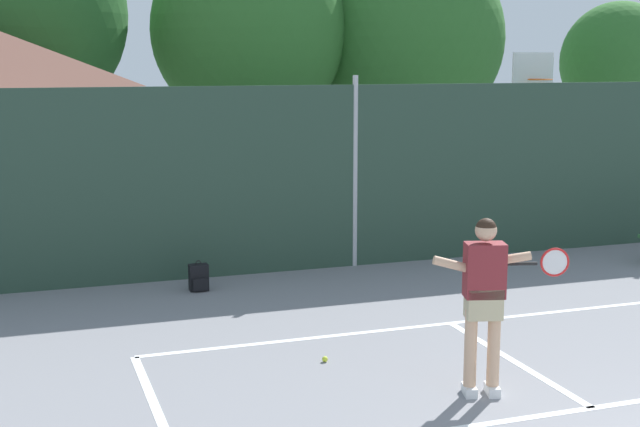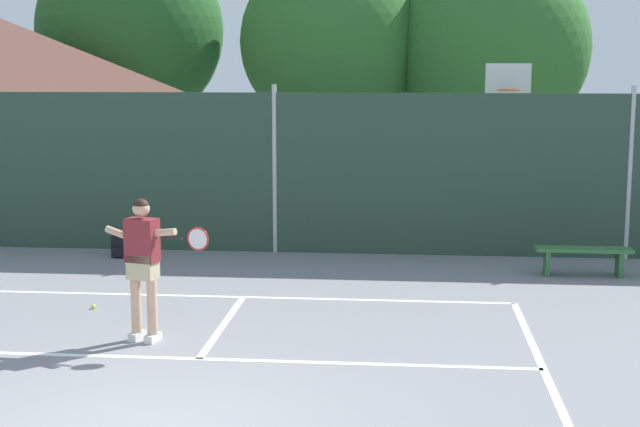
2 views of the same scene
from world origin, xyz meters
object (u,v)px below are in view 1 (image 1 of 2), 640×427
(backpack_black, at_px, (199,278))
(tennis_player, at_px, (485,290))
(tennis_ball, at_px, (325,359))
(basketball_hoop, at_px, (530,116))

(backpack_black, bearing_deg, tennis_player, -69.03)
(tennis_player, xyz_separation_m, tennis_ball, (-1.20, 1.47, -1.08))
(tennis_ball, bearing_deg, tennis_player, -50.61)
(tennis_ball, relative_size, backpack_black, 0.14)
(basketball_hoop, height_order, tennis_ball, basketball_hoop)
(tennis_player, distance_m, tennis_ball, 2.18)
(tennis_ball, bearing_deg, basketball_hoop, 43.64)
(basketball_hoop, bearing_deg, backpack_black, -160.13)
(tennis_player, relative_size, backpack_black, 4.01)
(tennis_ball, height_order, backpack_black, backpack_black)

